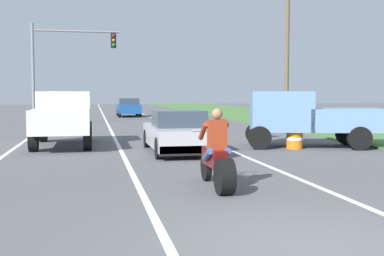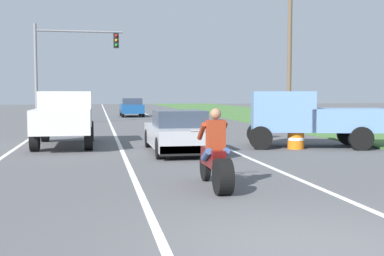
# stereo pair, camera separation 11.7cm
# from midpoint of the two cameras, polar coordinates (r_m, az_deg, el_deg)

# --- Properties ---
(ground_plane) EXTENTS (160.00, 160.00, 0.00)m
(ground_plane) POSITION_cam_midpoint_polar(r_m,az_deg,el_deg) (6.42, 14.45, -13.48)
(ground_plane) COLOR #565659
(lane_stripe_left_solid) EXTENTS (0.14, 120.00, 0.01)m
(lane_stripe_left_solid) POSITION_cam_midpoint_polar(r_m,az_deg,el_deg) (25.74, -17.04, -0.38)
(lane_stripe_left_solid) COLOR white
(lane_stripe_left_solid) RESTS_ON ground
(lane_stripe_right_solid) EXTENTS (0.14, 120.00, 0.01)m
(lane_stripe_right_solid) POSITION_cam_midpoint_polar(r_m,az_deg,el_deg) (25.98, -1.04, -0.16)
(lane_stripe_right_solid) COLOR white
(lane_stripe_right_solid) RESTS_ON ground
(lane_stripe_centre_dashed) EXTENTS (0.14, 120.00, 0.01)m
(lane_stripe_centre_dashed) POSITION_cam_midpoint_polar(r_m,az_deg,el_deg) (25.61, -9.00, -0.27)
(lane_stripe_centre_dashed) COLOR white
(lane_stripe_centre_dashed) RESTS_ON ground
(grass_verge_right) EXTENTS (10.00, 120.00, 0.06)m
(grass_verge_right) POSITION_cam_midpoint_polar(r_m,az_deg,el_deg) (29.45, 18.74, 0.18)
(grass_verge_right) COLOR #477538
(grass_verge_right) RESTS_ON ground
(motorcycle_with_rider) EXTENTS (0.70, 2.21, 1.62)m
(motorcycle_with_rider) POSITION_cam_midpoint_polar(r_m,az_deg,el_deg) (9.87, 3.09, -3.67)
(motorcycle_with_rider) COLOR black
(motorcycle_with_rider) RESTS_ON ground
(sports_car_silver) EXTENTS (1.84, 4.30, 1.37)m
(sports_car_silver) POSITION_cam_midpoint_polar(r_m,az_deg,el_deg) (15.93, -1.34, -0.58)
(sports_car_silver) COLOR #B7B7BC
(sports_car_silver) RESTS_ON ground
(pickup_truck_left_lane_white) EXTENTS (2.02, 4.80, 1.98)m
(pickup_truck_left_lane_white) POSITION_cam_midpoint_polar(r_m,az_deg,el_deg) (18.46, -14.37, 1.42)
(pickup_truck_left_lane_white) COLOR silver
(pickup_truck_left_lane_white) RESTS_ON ground
(pickup_truck_right_shoulder_light_blue) EXTENTS (5.14, 3.14, 1.98)m
(pickup_truck_right_shoulder_light_blue) POSITION_cam_midpoint_polar(r_m,az_deg,el_deg) (17.91, 13.52, 1.36)
(pickup_truck_right_shoulder_light_blue) COLOR #6B93C6
(pickup_truck_right_shoulder_light_blue) RESTS_ON ground
(traffic_light_mast_near) EXTENTS (5.21, 0.34, 6.00)m
(traffic_light_mast_near) POSITION_cam_midpoint_polar(r_m,az_deg,el_deg) (30.54, -14.49, 7.92)
(traffic_light_mast_near) COLOR gray
(traffic_light_mast_near) RESTS_ON ground
(utility_pole_roadside) EXTENTS (0.24, 0.24, 7.92)m
(utility_pole_roadside) POSITION_cam_midpoint_polar(r_m,az_deg,el_deg) (27.93, 11.35, 8.18)
(utility_pole_roadside) COLOR brown
(utility_pole_roadside) RESTS_ON ground
(construction_barrel_nearest) EXTENTS (0.58, 0.58, 1.00)m
(construction_barrel_nearest) POSITION_cam_midpoint_polar(r_m,az_deg,el_deg) (17.31, 12.14, -0.71)
(construction_barrel_nearest) COLOR orange
(construction_barrel_nearest) RESTS_ON ground
(construction_barrel_mid) EXTENTS (0.58, 0.58, 1.00)m
(construction_barrel_mid) POSITION_cam_midpoint_polar(r_m,az_deg,el_deg) (20.97, 7.97, 0.16)
(construction_barrel_mid) COLOR orange
(construction_barrel_mid) RESTS_ON ground
(distant_car_far_ahead) EXTENTS (1.80, 4.00, 1.50)m
(distant_car_far_ahead) POSITION_cam_midpoint_polar(r_m,az_deg,el_deg) (40.40, -6.93, 2.42)
(distant_car_far_ahead) COLOR #194C8C
(distant_car_far_ahead) RESTS_ON ground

